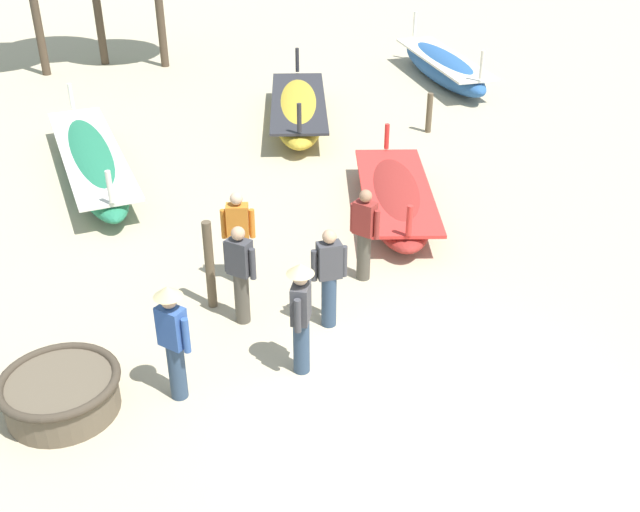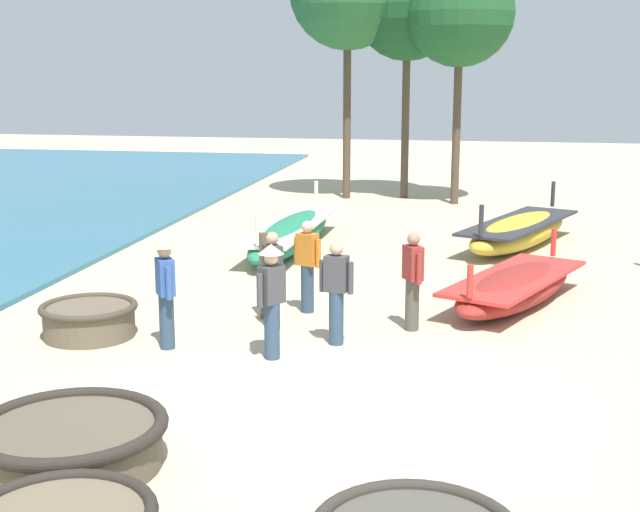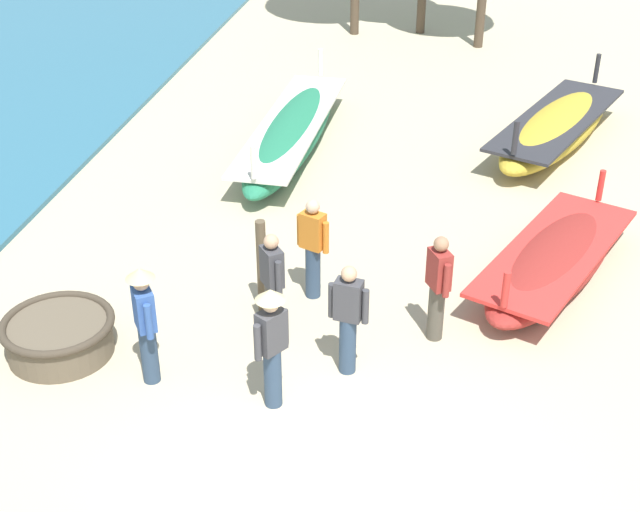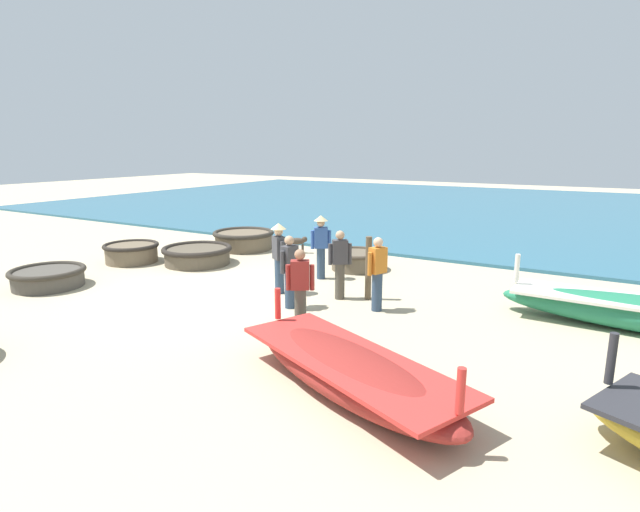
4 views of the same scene
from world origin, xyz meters
TOP-DOWN VIEW (x-y plane):
  - ground_plane at (0.00, 0.00)m, footprint 80.00×80.00m
  - coracle_front_left at (-3.94, 1.96)m, footprint 1.50×1.50m
  - coracle_center at (-2.15, -2.36)m, footprint 2.03×2.03m
  - long_boat_ochre_hull at (2.57, 5.08)m, footprint 2.77×4.27m
  - long_boat_red_hull at (-2.33, 9.16)m, footprint 1.31×5.95m
  - long_boat_white_hull at (2.81, 10.30)m, footprint 3.04×5.04m
  - fisherman_hauling at (-1.24, 2.88)m, footprint 0.38×0.44m
  - fisherman_by_coracle at (-0.90, 3.95)m, footprint 0.50×0.33m
  - fisherman_standing_right at (0.93, 3.22)m, footprint 0.36×0.47m
  - fisherman_with_hat at (-0.13, 2.27)m, footprint 0.52×0.27m
  - fisherman_crouching at (-0.92, 1.45)m, footprint 0.37×0.46m
  - fisherman_standing_left at (-2.55, 1.62)m, footprint 0.37×0.46m
  - mooring_post_mid_beach at (-1.53, 3.45)m, footprint 0.14×0.14m
  - tree_rightmost at (1.10, 16.67)m, footprint 3.16×3.16m
  - tree_right_mid at (-0.52, 17.69)m, footprint 3.31×3.31m

SIDE VIEW (x-z plane):
  - ground_plane at x=0.00m, z-range 0.00..0.00m
  - coracle_front_left at x=-3.94m, z-range 0.02..0.55m
  - coracle_center at x=-2.15m, z-range 0.03..0.55m
  - long_boat_ochre_hull at x=2.57m, z-range -0.22..0.85m
  - long_boat_red_hull at x=-2.33m, z-range -0.26..0.96m
  - long_boat_white_hull at x=2.81m, z-range -0.27..1.01m
  - mooring_post_mid_beach at x=-1.53m, z-range 0.00..1.44m
  - fisherman_hauling at x=-1.24m, z-range 0.05..1.62m
  - fisherman_by_coracle at x=-0.90m, z-range 0.05..1.62m
  - fisherman_standing_right at x=0.93m, z-range 0.05..1.62m
  - fisherman_with_hat at x=-0.13m, z-range 0.05..1.62m
  - fisherman_crouching at x=-0.92m, z-range 0.12..1.79m
  - fisherman_standing_left at x=-2.55m, z-range 0.12..1.79m
  - tree_rightmost at x=1.10m, z-range 1.99..9.20m
  - tree_right_mid at x=-0.52m, z-range 2.09..9.63m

